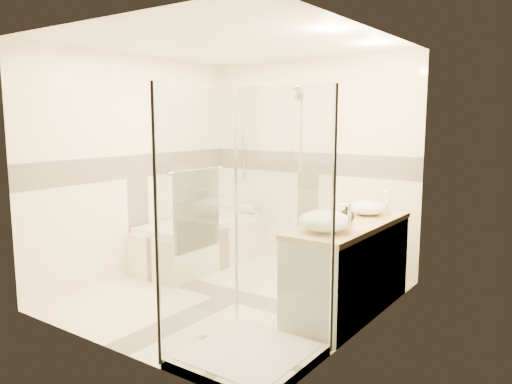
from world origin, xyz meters
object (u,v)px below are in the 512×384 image
Objects in this scene: shower_enclosure at (241,291)px; amenity_bottle_b at (347,213)px; bathtub at (201,240)px; amenity_bottle_a at (346,214)px; vanity at (349,267)px; vessel_sink_far at (325,221)px; vessel_sink_near at (368,207)px.

shower_enclosure is 1.34m from amenity_bottle_b.
bathtub is 10.34× the size of amenity_bottle_a.
vessel_sink_far is at bearing -92.45° from vanity.
vessel_sink_far is (2.13, -0.82, 0.63)m from bathtub.
vessel_sink_near is (-0.02, 0.44, 0.50)m from vanity.
amenity_bottle_a is at bearing 77.45° from shower_enclosure.
bathtub is 3.82× the size of vessel_sink_far.
vessel_sink_far reaches higher than amenity_bottle_b.
amenity_bottle_a is (0.00, 0.42, -0.01)m from vessel_sink_far.
bathtub is 2.25m from amenity_bottle_a.
bathtub is at bearing 170.75° from vanity.
shower_enclosure reaches higher than amenity_bottle_b.
vanity is 0.79× the size of shower_enclosure.
vessel_sink_far is at bearing -90.00° from amenity_bottle_b.
vessel_sink_far reaches higher than vanity.
vessel_sink_far is 0.44m from amenity_bottle_b.
vessel_sink_near is 0.48m from amenity_bottle_a.
vessel_sink_near is at bearing 90.00° from amenity_bottle_a.
vanity is (2.15, -0.35, 0.12)m from bathtub.
shower_enclosure reaches higher than vessel_sink_far.
amenity_bottle_b is at bearing 90.00° from amenity_bottle_a.
bathtub is at bearing 169.92° from amenity_bottle_b.
vessel_sink_far is (-0.02, -0.47, 0.51)m from vanity.
vanity is 0.51m from amenity_bottle_b.
vessel_sink_near is 2.11× the size of amenity_bottle_b.
amenity_bottle_a is (-0.02, -0.05, 0.51)m from vanity.
amenity_bottle_b is (0.00, -0.47, 0.01)m from vessel_sink_near.
vanity is at bearing 87.55° from vessel_sink_far.
amenity_bottle_b is at bearing 77.62° from shower_enclosure.
vanity is at bearing -87.39° from vessel_sink_near.
amenity_bottle_b is (0.27, 1.24, 0.43)m from shower_enclosure.
shower_enclosure is 1.33m from amenity_bottle_a.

